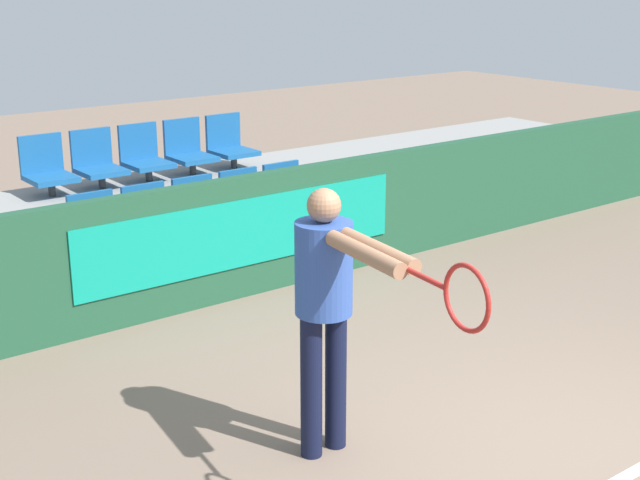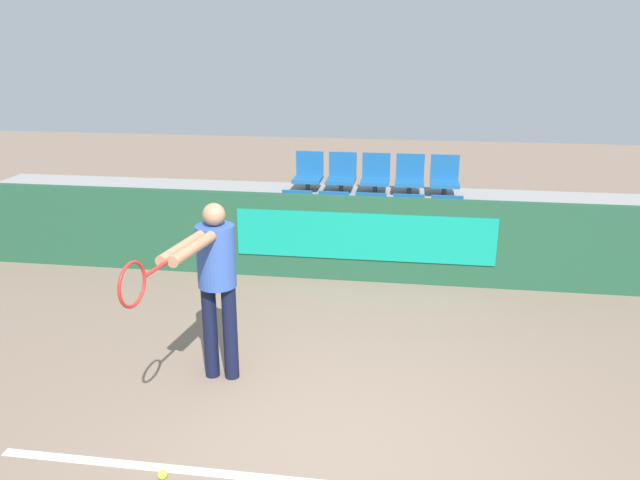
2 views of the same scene
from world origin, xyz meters
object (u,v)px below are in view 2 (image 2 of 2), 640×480
(stadium_chair_5, at_px, (308,173))
(tennis_player, at_px, (213,274))
(stadium_chair_2, at_px, (370,218))
(stadium_chair_6, at_px, (342,174))
(stadium_chair_8, at_px, (410,177))
(tennis_ball, at_px, (163,475))
(stadium_chair_4, at_px, (446,221))
(stadium_chair_9, at_px, (445,178))
(stadium_chair_7, at_px, (375,175))
(stadium_chair_1, at_px, (332,217))
(stadium_chair_0, at_px, (296,215))
(stadium_chair_3, at_px, (408,220))

(stadium_chair_5, height_order, tennis_player, tennis_player)
(stadium_chair_2, height_order, stadium_chair_6, stadium_chair_6)
(stadium_chair_5, xyz_separation_m, tennis_player, (-0.08, -4.50, 0.06))
(stadium_chair_5, xyz_separation_m, stadium_chair_8, (1.54, 0.00, 0.00))
(stadium_chair_8, bearing_deg, tennis_ball, -105.55)
(stadium_chair_4, relative_size, stadium_chair_8, 1.00)
(stadium_chair_8, height_order, stadium_chair_9, same)
(stadium_chair_4, distance_m, stadium_chair_9, 1.15)
(stadium_chair_2, bearing_deg, stadium_chair_7, 90.00)
(stadium_chair_1, distance_m, tennis_player, 3.48)
(stadium_chair_1, height_order, stadium_chair_5, stadium_chair_5)
(stadium_chair_4, xyz_separation_m, tennis_ball, (-2.14, -4.74, -0.57))
(stadium_chair_1, xyz_separation_m, stadium_chair_6, (0.00, 1.10, 0.36))
(stadium_chair_2, xyz_separation_m, stadium_chair_4, (1.03, 0.00, 0.00))
(stadium_chair_2, distance_m, stadium_chair_6, 1.26)
(stadium_chair_5, relative_size, tennis_player, 0.35)
(stadium_chair_4, relative_size, stadium_chair_6, 1.00)
(stadium_chair_9, bearing_deg, stadium_chair_4, -90.00)
(stadium_chair_5, bearing_deg, stadium_chair_2, -46.84)
(stadium_chair_6, bearing_deg, stadium_chair_4, -35.41)
(stadium_chair_1, distance_m, stadium_chair_4, 1.54)
(stadium_chair_9, distance_m, tennis_ball, 6.28)
(stadium_chair_0, xyz_separation_m, stadium_chair_6, (0.51, 1.10, 0.36))
(stadium_chair_4, distance_m, stadium_chair_5, 2.36)
(tennis_ball, bearing_deg, tennis_player, 90.09)
(stadium_chair_3, bearing_deg, stadium_chair_2, 180.00)
(stadium_chair_7, bearing_deg, stadium_chair_9, 0.00)
(stadium_chair_7, bearing_deg, stadium_chair_5, 180.00)
(tennis_player, bearing_deg, tennis_ball, -82.21)
(stadium_chair_3, xyz_separation_m, stadium_chair_4, (0.51, 0.00, 0.00))
(stadium_chair_0, distance_m, tennis_player, 3.43)
(tennis_ball, bearing_deg, stadium_chair_6, 84.18)
(stadium_chair_0, distance_m, stadium_chair_3, 1.54)
(stadium_chair_9, bearing_deg, stadium_chair_5, 180.00)
(stadium_chair_4, xyz_separation_m, stadium_chair_9, (0.00, 1.10, 0.36))
(tennis_ball, bearing_deg, stadium_chair_1, 82.84)
(stadium_chair_0, distance_m, stadium_chair_8, 1.93)
(stadium_chair_9, bearing_deg, stadium_chair_7, 180.00)
(stadium_chair_1, distance_m, stadium_chair_7, 1.26)
(stadium_chair_8, xyz_separation_m, stadium_chair_9, (0.51, 0.00, 0.00))
(stadium_chair_6, distance_m, stadium_chair_9, 1.54)
(stadium_chair_7, height_order, tennis_ball, stadium_chair_7)
(stadium_chair_0, height_order, stadium_chair_3, same)
(stadium_chair_8, bearing_deg, stadium_chair_2, -115.12)
(stadium_chair_7, bearing_deg, stadium_chair_8, 0.00)
(stadium_chair_6, xyz_separation_m, tennis_ball, (-0.59, -5.83, -0.93))
(stadium_chair_4, bearing_deg, tennis_player, -122.20)
(stadium_chair_9, relative_size, tennis_player, 0.35)
(stadium_chair_5, xyz_separation_m, tennis_ball, (-0.08, -5.83, -0.93))
(stadium_chair_4, xyz_separation_m, stadium_chair_6, (-1.54, 1.10, 0.36))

